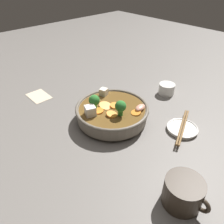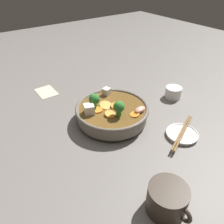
{
  "view_description": "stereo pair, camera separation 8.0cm",
  "coord_description": "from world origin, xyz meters",
  "px_view_note": "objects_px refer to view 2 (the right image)",
  "views": [
    {
      "loc": [
        0.48,
        -0.45,
        0.5
      ],
      "look_at": [
        0.0,
        0.0,
        0.04
      ],
      "focal_mm": 35.0,
      "sensor_mm": 36.0,
      "label": 1
    },
    {
      "loc": [
        0.53,
        -0.38,
        0.5
      ],
      "look_at": [
        0.0,
        0.0,
        0.04
      ],
      "focal_mm": 35.0,
      "sensor_mm": 36.0,
      "label": 2
    }
  ],
  "objects_px": {
    "stirfry_bowl": "(112,112)",
    "side_saucer": "(182,134)",
    "tea_cup": "(173,92)",
    "dark_mug": "(167,200)",
    "chopsticks_pair": "(182,132)"
  },
  "relations": [
    {
      "from": "side_saucer",
      "to": "tea_cup",
      "type": "bearing_deg",
      "value": 138.09
    },
    {
      "from": "tea_cup",
      "to": "dark_mug",
      "type": "bearing_deg",
      "value": -50.59
    },
    {
      "from": "stirfry_bowl",
      "to": "chopsticks_pair",
      "type": "distance_m",
      "value": 0.26
    },
    {
      "from": "side_saucer",
      "to": "tea_cup",
      "type": "xyz_separation_m",
      "value": [
        -0.19,
        0.17,
        0.02
      ]
    },
    {
      "from": "dark_mug",
      "to": "side_saucer",
      "type": "bearing_deg",
      "value": 121.69
    },
    {
      "from": "chopsticks_pair",
      "to": "side_saucer",
      "type": "bearing_deg",
      "value": 0.0
    },
    {
      "from": "stirfry_bowl",
      "to": "tea_cup",
      "type": "xyz_separation_m",
      "value": [
        0.02,
        0.31,
        -0.02
      ]
    },
    {
      "from": "tea_cup",
      "to": "dark_mug",
      "type": "height_order",
      "value": "dark_mug"
    },
    {
      "from": "tea_cup",
      "to": "chopsticks_pair",
      "type": "distance_m",
      "value": 0.26
    },
    {
      "from": "stirfry_bowl",
      "to": "side_saucer",
      "type": "height_order",
      "value": "stirfry_bowl"
    },
    {
      "from": "tea_cup",
      "to": "chopsticks_pair",
      "type": "relative_size",
      "value": 0.36
    },
    {
      "from": "dark_mug",
      "to": "chopsticks_pair",
      "type": "xyz_separation_m",
      "value": [
        -0.15,
        0.25,
        -0.02
      ]
    },
    {
      "from": "side_saucer",
      "to": "dark_mug",
      "type": "bearing_deg",
      "value": -58.31
    },
    {
      "from": "tea_cup",
      "to": "chopsticks_pair",
      "type": "height_order",
      "value": "tea_cup"
    },
    {
      "from": "chopsticks_pair",
      "to": "stirfry_bowl",
      "type": "bearing_deg",
      "value": -146.14
    }
  ]
}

